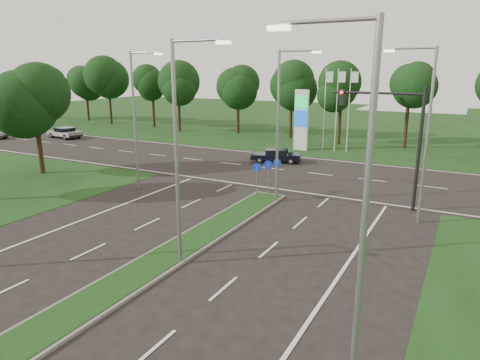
% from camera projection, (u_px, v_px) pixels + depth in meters
% --- Properties ---
extents(ground, '(160.00, 160.00, 0.00)m').
position_uv_depth(ground, '(44.00, 333.00, 13.22)').
color(ground, black).
rests_on(ground, ground).
extents(verge_far, '(160.00, 50.00, 0.02)m').
position_uv_depth(verge_far, '(382.00, 127.00, 60.07)').
color(verge_far, black).
rests_on(verge_far, ground).
extents(cross_road, '(160.00, 12.00, 0.02)m').
position_uv_depth(cross_road, '(308.00, 173.00, 33.67)').
color(cross_road, black).
rests_on(cross_road, ground).
extents(median_kerb, '(2.00, 26.00, 0.12)m').
position_uv_depth(median_kerb, '(133.00, 277.00, 16.61)').
color(median_kerb, slate).
rests_on(median_kerb, ground).
extents(streetlight_median_near, '(2.53, 0.22, 9.00)m').
position_uv_depth(streetlight_median_near, '(180.00, 144.00, 16.60)').
color(streetlight_median_near, gray).
rests_on(streetlight_median_near, ground).
extents(streetlight_median_far, '(2.53, 0.22, 9.00)m').
position_uv_depth(streetlight_median_far, '(281.00, 119.00, 25.12)').
color(streetlight_median_far, gray).
rests_on(streetlight_median_far, ground).
extents(streetlight_left_far, '(2.53, 0.22, 9.00)m').
position_uv_depth(streetlight_left_far, '(137.00, 114.00, 27.69)').
color(streetlight_left_far, gray).
rests_on(streetlight_left_far, ground).
extents(streetlight_right_far, '(2.53, 0.22, 9.00)m').
position_uv_depth(streetlight_right_far, '(424.00, 127.00, 21.53)').
color(streetlight_right_far, gray).
rests_on(streetlight_right_far, ground).
extents(streetlight_right_near, '(2.53, 0.22, 9.00)m').
position_uv_depth(streetlight_right_near, '(357.00, 199.00, 9.60)').
color(streetlight_right_near, gray).
rests_on(streetlight_right_near, ground).
extents(traffic_signal, '(5.10, 0.42, 7.00)m').
position_uv_depth(traffic_signal, '(396.00, 129.00, 24.08)').
color(traffic_signal, black).
rests_on(traffic_signal, ground).
extents(median_signs, '(1.16, 1.76, 2.38)m').
position_uv_depth(median_signs, '(268.00, 171.00, 26.76)').
color(median_signs, gray).
rests_on(median_signs, ground).
extents(gas_pylon, '(5.80, 1.26, 8.00)m').
position_uv_depth(gas_pylon, '(304.00, 118.00, 42.31)').
color(gas_pylon, silver).
rests_on(gas_pylon, ground).
extents(tree_left_far, '(5.20, 5.20, 8.86)m').
position_uv_depth(tree_left_far, '(36.00, 94.00, 31.78)').
color(tree_left_far, black).
rests_on(tree_left_far, ground).
extents(treeline_far, '(6.00, 6.00, 9.90)m').
position_uv_depth(treeline_far, '(362.00, 80.00, 45.48)').
color(treeline_far, black).
rests_on(treeline_far, ground).
extents(navy_sedan, '(4.53, 2.99, 1.16)m').
position_uv_depth(navy_sedan, '(276.00, 155.00, 37.33)').
color(navy_sedan, black).
rests_on(navy_sedan, ground).
extents(far_car_a, '(4.59, 2.40, 1.27)m').
position_uv_depth(far_car_a, '(65.00, 132.00, 50.47)').
color(far_car_a, '#A6A6A6').
rests_on(far_car_a, ground).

